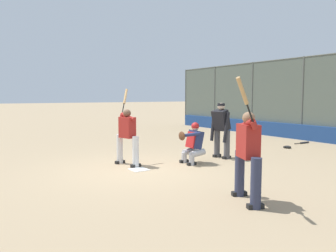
{
  "coord_description": "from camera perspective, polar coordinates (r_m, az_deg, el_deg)",
  "views": [
    {
      "loc": [
        -7.28,
        3.77,
        1.87
      ],
      "look_at": [
        0.19,
        -1.0,
        1.05
      ],
      "focal_mm": 35.0,
      "sensor_mm": 36.0,
      "label": 1
    }
  ],
  "objects": [
    {
      "name": "ground_plane",
      "position": [
        8.41,
        -5.09,
        -7.59
      ],
      "size": [
        160.0,
        160.0,
        0.0
      ],
      "primitive_type": "plane",
      "color": "tan"
    },
    {
      "name": "home_plate_marker",
      "position": [
        8.41,
        -5.09,
        -7.55
      ],
      "size": [
        0.43,
        0.43,
        0.01
      ],
      "primitive_type": "cube",
      "color": "white",
      "rests_on": "ground_plane"
    },
    {
      "name": "backstop_fence",
      "position": [
        14.35,
        27.05,
        4.65
      ],
      "size": [
        20.0,
        0.08,
        3.53
      ],
      "color": "#515651",
      "rests_on": "ground_plane"
    },
    {
      "name": "padding_wall",
      "position": [
        14.35,
        26.59,
        -1.47
      ],
      "size": [
        19.52,
        0.18,
        0.64
      ],
      "primitive_type": "cube",
      "color": "navy",
      "rests_on": "ground_plane"
    },
    {
      "name": "batter_at_plate",
      "position": [
        8.84,
        -7.11,
        -1.56
      ],
      "size": [
        1.06,
        0.55,
        2.07
      ],
      "rotation": [
        0.0,
        0.0,
        0.23
      ],
      "color": "silver",
      "rests_on": "ground_plane"
    },
    {
      "name": "catcher_behind_plate",
      "position": [
        9.07,
        4.33,
        -2.84
      ],
      "size": [
        0.61,
        0.73,
        1.14
      ],
      "rotation": [
        0.0,
        0.0,
        -0.08
      ],
      "color": "#B7B7BC",
      "rests_on": "ground_plane"
    },
    {
      "name": "umpire_home",
      "position": [
        9.92,
        9.24,
        -0.46
      ],
      "size": [
        0.67,
        0.45,
        1.66
      ],
      "rotation": [
        0.0,
        0.0,
        0.12
      ],
      "color": "#4C4C51",
      "rests_on": "ground_plane"
    },
    {
      "name": "batter_on_deck",
      "position": [
        5.89,
        13.72,
        -4.64
      ],
      "size": [
        0.87,
        0.92,
        2.17
      ],
      "rotation": [
        0.0,
        0.0,
        2.74
      ],
      "color": "#2D334C",
      "rests_on": "ground_plane"
    },
    {
      "name": "spare_bat_near_backstop",
      "position": [
        13.91,
        22.53,
        -2.71
      ],
      "size": [
        0.07,
        0.86,
        0.07
      ],
      "rotation": [
        0.0,
        0.0,
        4.7
      ],
      "color": "black",
      "rests_on": "ground_plane"
    },
    {
      "name": "spare_bat_by_padding",
      "position": [
        14.75,
        14.03,
        -2.03
      ],
      "size": [
        0.08,
        0.88,
        0.07
      ],
      "rotation": [
        0.0,
        0.0,
        1.59
      ],
      "color": "black",
      "rests_on": "ground_plane"
    },
    {
      "name": "fielding_glove_on_dirt",
      "position": [
        12.44,
        20.08,
        -3.45
      ],
      "size": [
        0.27,
        0.21,
        0.1
      ],
      "color": "black",
      "rests_on": "ground_plane"
    }
  ]
}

